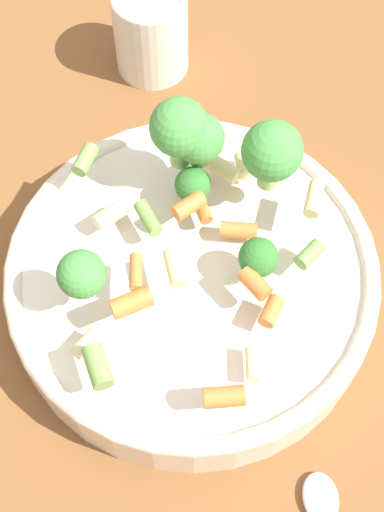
{
  "coord_description": "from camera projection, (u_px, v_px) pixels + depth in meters",
  "views": [
    {
      "loc": [
        0.25,
        0.05,
        0.53
      ],
      "look_at": [
        0.0,
        0.0,
        0.07
      ],
      "focal_mm": 50.0,
      "sensor_mm": 36.0,
      "label": 1
    }
  ],
  "objects": [
    {
      "name": "pasta_salad",
      "position": [
        200.0,
        176.0,
        0.52
      ],
      "size": [
        0.22,
        0.2,
        0.09
      ],
      "color": "#8CB766",
      "rests_on": "bowl"
    },
    {
      "name": "ground_plane",
      "position": [
        192.0,
        295.0,
        0.59
      ],
      "size": [
        3.0,
        3.0,
        0.0
      ],
      "primitive_type": "plane",
      "color": "brown"
    },
    {
      "name": "cup",
      "position": [
        151.0,
        31.0,
        0.68
      ],
      "size": [
        0.07,
        0.07,
        0.09
      ],
      "color": "silver",
      "rests_on": "ground_plane"
    },
    {
      "name": "bowl",
      "position": [
        192.0,
        279.0,
        0.56
      ],
      "size": [
        0.29,
        0.29,
        0.05
      ],
      "color": "beige",
      "rests_on": "ground_plane"
    }
  ]
}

